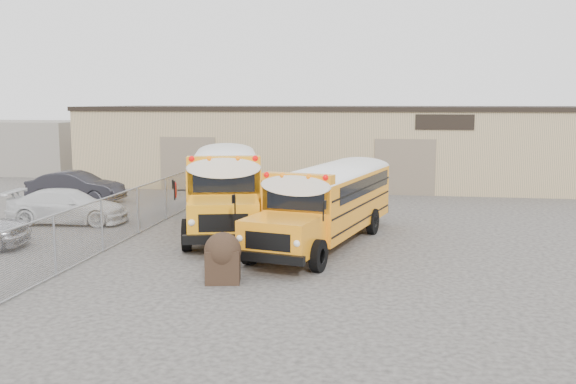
% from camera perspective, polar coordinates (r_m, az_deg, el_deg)
% --- Properties ---
extents(ground, '(120.00, 120.00, 0.00)m').
position_cam_1_polar(ground, '(20.40, -0.63, -6.03)').
color(ground, '#312F2D').
rests_on(ground, ground).
extents(warehouse, '(30.20, 10.20, 4.67)m').
position_cam_1_polar(warehouse, '(39.71, 4.47, 4.28)').
color(warehouse, tan).
rests_on(warehouse, ground).
extents(chainlink_fence, '(0.07, 18.07, 1.81)m').
position_cam_1_polar(chainlink_fence, '(24.74, -13.19, -1.62)').
color(chainlink_fence, gray).
rests_on(chainlink_fence, ground).
extents(distant_building_left, '(8.00, 6.00, 3.60)m').
position_cam_1_polar(distant_building_left, '(48.79, -22.04, 3.74)').
color(distant_building_left, gray).
rests_on(distant_building_left, ground).
extents(school_bus_left, '(5.13, 10.92, 3.11)m').
position_cam_1_polar(school_bus_left, '(32.20, -5.48, 2.37)').
color(school_bus_left, orange).
rests_on(school_bus_left, ground).
extents(school_bus_right, '(4.43, 9.77, 2.78)m').
position_cam_1_polar(school_bus_right, '(28.10, 7.45, 1.12)').
color(school_bus_right, orange).
rests_on(school_bus_right, ground).
extents(tarp_bundle, '(1.08, 1.03, 1.40)m').
position_cam_1_polar(tarp_bundle, '(17.87, -5.82, -5.74)').
color(tarp_bundle, black).
rests_on(tarp_bundle, ground).
extents(car_white, '(5.02, 2.42, 1.41)m').
position_cam_1_polar(car_white, '(27.76, -18.97, -1.22)').
color(car_white, silver).
rests_on(car_white, ground).
extents(car_dark, '(4.70, 1.68, 1.54)m').
position_cam_1_polar(car_dark, '(33.36, -18.32, 0.42)').
color(car_dark, black).
rests_on(car_dark, ground).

